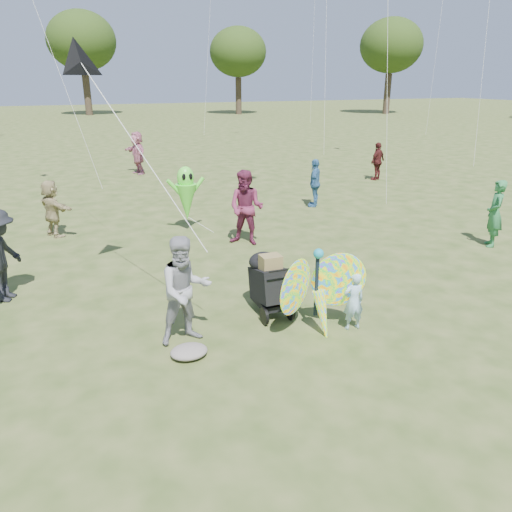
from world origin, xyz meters
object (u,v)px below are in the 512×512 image
Objects in this scene: crowd_b at (1,256)px; alien_kite at (186,196)px; crowd_c at (315,183)px; adult_man at (185,290)px; crowd_d at (52,208)px; jogging_stroller at (268,280)px; crowd_h at (378,161)px; crowd_f at (495,214)px; child_girl at (354,301)px; crowd_j at (137,153)px; butterfly_kite at (319,293)px; crowd_e at (246,208)px.

alien_kite is at bearing -30.74° from crowd_b.
crowd_b is 1.14× the size of crowd_c.
crowd_b is (-2.66, 2.79, 0.01)m from adult_man.
jogging_stroller is at bearing -178.18° from crowd_d.
crowd_h reaches higher than crowd_d.
adult_man is 8.27m from crowd_f.
crowd_j is at bearing -81.81° from child_girl.
crowd_f is 0.93× the size of butterfly_kite.
crowd_d is at bearing 10.51° from crowd_b.
child_girl is 0.61× the size of crowd_f.
adult_man reaches higher than child_girl.
crowd_f is 8.48m from crowd_h.
crowd_d is 0.84× the size of alien_kite.
crowd_d is at bearing -53.92° from child_girl.
butterfly_kite reaches higher than child_girl.
crowd_h is at bearing 162.45° from crowd_c.
crowd_d is 3.43m from alien_kite.
crowd_b is 5.19m from alien_kite.
crowd_b is at bearing 144.17° from butterfly_kite.
crowd_b is 1.57× the size of jogging_stroller.
alien_kite is (-4.48, -1.13, 0.22)m from crowd_c.
crowd_j is (-4.13, 8.01, 0.14)m from crowd_c.
crowd_f is 6.66m from jogging_stroller.
crowd_b reaches higher than crowd_h.
crowd_j is at bearing -113.37° from crowd_c.
butterfly_kite is at bearing -12.58° from crowd_j.
crowd_j is at bearing -119.97° from crowd_f.
crowd_d is at bearing -49.10° from crowd_c.
crowd_b is 1.15× the size of crowd_h.
crowd_d is at bearing 118.66° from jogging_stroller.
jogging_stroller is (4.22, -2.37, -0.24)m from crowd_b.
crowd_j is 1.02× the size of alien_kite.
alien_kite is at bearing -75.41° from child_girl.
crowd_e is (5.30, 1.34, 0.06)m from crowd_b.
alien_kite reaches higher than child_girl.
crowd_e reaches higher than crowd_b.
crowd_j is at bearing 87.81° from alien_kite.
crowd_c is 0.87× the size of alien_kite.
child_girl is 0.67× the size of crowd_d.
crowd_j is at bearing -54.82° from crowd_h.
crowd_c is 4.40m from crowd_e.
crowd_h is (13.21, 7.02, -0.11)m from crowd_b.
crowd_e is at bearing -51.39° from crowd_b.
adult_man is at bearing -105.47° from alien_kite.
alien_kite is (-0.40, 6.33, 0.28)m from butterfly_kite.
crowd_c is at bearing 8.89° from crowd_h.
crowd_d is at bearing 116.99° from butterfly_kite.
crowd_c is 8.50m from butterfly_kite.
alien_kite is (-1.05, 1.62, 0.06)m from crowd_e.
butterfly_kite is at bearing -101.45° from crowd_b.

